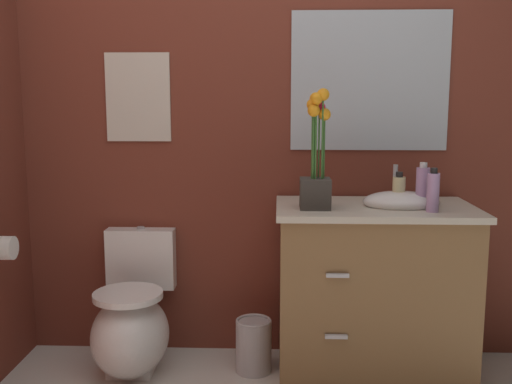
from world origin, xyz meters
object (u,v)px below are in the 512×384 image
wall_mirror (370,81)px  toilet_paper_roll (2,248)px  trash_bin (254,345)px  lotion_bottle (423,187)px  vanity_cabinet (373,290)px  wall_poster (138,97)px  flower_vase (316,163)px  hand_wash_bottle (433,192)px  toilet (132,324)px  soap_bottle (399,191)px

wall_mirror → toilet_paper_roll: 1.95m
trash_bin → wall_mirror: (0.58, 0.26, 1.31)m
lotion_bottle → trash_bin: (-0.79, 0.07, -0.82)m
lotion_bottle → wall_mirror: (-0.21, 0.33, 0.49)m
vanity_cabinet → wall_poster: 1.54m
flower_vase → wall_mirror: bearing=52.3°
hand_wash_bottle → trash_bin: size_ratio=0.73×
wall_poster → flower_vase: bearing=-22.6°
toilet → wall_poster: bearing=90.0°
wall_mirror → toilet_paper_roll: bearing=-165.0°
hand_wash_bottle → trash_bin: 1.16m
toilet_paper_roll → lotion_bottle: bearing=3.8°
soap_bottle → flower_vase: bearing=-168.2°
wall_poster → wall_mirror: wall_mirror is taller
wall_poster → lotion_bottle: bearing=-13.4°
lotion_bottle → toilet_paper_roll: 1.97m
toilet → trash_bin: toilet is taller
toilet → hand_wash_bottle: bearing=-6.8°
wall_poster → wall_mirror: 1.19m
toilet_paper_roll → wall_poster: bearing=40.4°
vanity_cabinet → toilet_paper_roll: bearing=-174.4°
trash_bin → toilet_paper_roll: (-1.16, -0.20, 0.54)m
soap_bottle → wall_mirror: wall_mirror is taller
flower_vase → lotion_bottle: (0.50, 0.04, -0.11)m
vanity_cabinet → wall_mirror: size_ratio=1.30×
hand_wash_bottle → wall_mirror: wall_mirror is taller
trash_bin → toilet_paper_roll: size_ratio=2.47×
hand_wash_bottle → trash_bin: (-0.81, 0.18, -0.81)m
soap_bottle → lotion_bottle: bearing=-22.7°
flower_vase → soap_bottle: 0.43m
toilet → trash_bin: (0.61, 0.01, -0.11)m
trash_bin → wall_poster: 1.40m
soap_bottle → vanity_cabinet: bearing=-178.7°
lotion_bottle → soap_bottle: bearing=157.3°
wall_mirror → vanity_cabinet: bearing=-89.5°
lotion_bottle → hand_wash_bottle: (0.02, -0.10, -0.01)m
vanity_cabinet → soap_bottle: 0.50m
lotion_bottle → trash_bin: bearing=174.6°
trash_bin → hand_wash_bottle: bearing=-12.3°
soap_bottle → hand_wash_bottle: hand_wash_bottle is taller
flower_vase → hand_wash_bottle: bearing=-6.8°
flower_vase → lotion_bottle: 0.51m
lotion_bottle → hand_wash_bottle: 0.11m
vanity_cabinet → wall_poster: wall_poster is taller
toilet → wall_mirror: (1.19, 0.27, 1.21)m
soap_bottle → hand_wash_bottle: size_ratio=0.82×
toilet → soap_bottle: soap_bottle is taller
trash_bin → wall_mirror: bearing=24.1°
hand_wash_bottle → wall_mirror: (-0.23, 0.44, 0.50)m
hand_wash_bottle → toilet: bearing=173.2°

